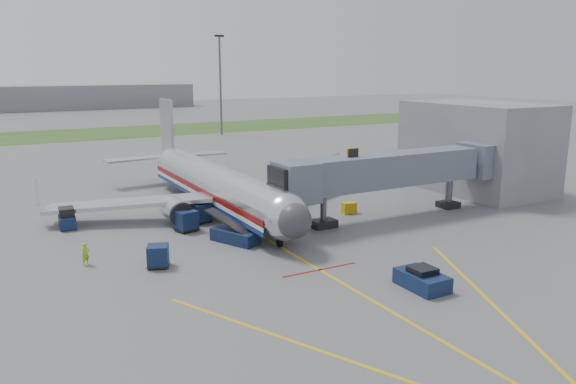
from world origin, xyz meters
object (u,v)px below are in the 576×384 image
pushback_tug (422,279)px  ramp_worker (86,254)px  belt_loader (234,235)px  airliner (216,184)px  baggage_tug (67,219)px

pushback_tug → ramp_worker: ramp_worker is taller
belt_loader → airliner: bearing=75.6°
airliner → ramp_worker: 17.61m
pushback_tug → baggage_tug: bearing=124.7°
baggage_tug → belt_loader: belt_loader is taller
airliner → ramp_worker: airliner is taller
pushback_tug → baggage_tug: (-17.95, 25.88, 0.21)m
ramp_worker → airliner: bearing=8.2°
pushback_tug → belt_loader: (-6.69, 14.75, 0.01)m
airliner → belt_loader: airliner is taller
airliner → ramp_worker: bearing=-144.1°
airliner → pushback_tug: airliner is taller
pushback_tug → ramp_worker: (-18.19, 14.97, 0.23)m
baggage_tug → belt_loader: (11.26, -11.13, -0.21)m
airliner → pushback_tug: size_ratio=10.40×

